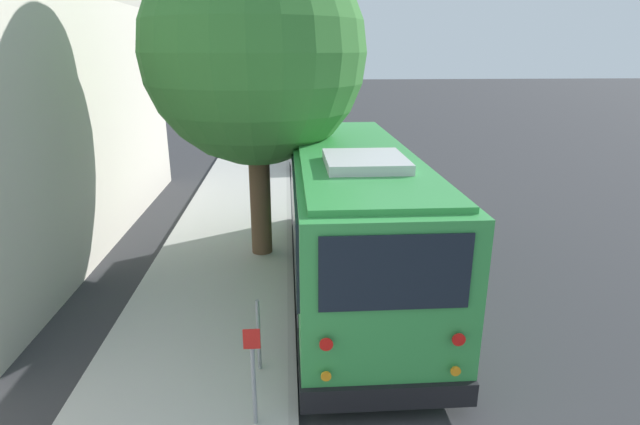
# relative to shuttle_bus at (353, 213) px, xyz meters

# --- Properties ---
(ground_plane) EXTENTS (160.00, 160.00, 0.00)m
(ground_plane) POSITION_rel_shuttle_bus_xyz_m (-1.09, -0.26, -1.70)
(ground_plane) COLOR #333335
(sidewalk_slab) EXTENTS (80.00, 3.19, 0.15)m
(sidewalk_slab) POSITION_rel_shuttle_bus_xyz_m (-1.09, 2.99, -1.63)
(sidewalk_slab) COLOR #B2AFA8
(sidewalk_slab) RESTS_ON ground
(curb_strip) EXTENTS (80.00, 0.14, 0.15)m
(curb_strip) POSITION_rel_shuttle_bus_xyz_m (-1.09, 1.33, -1.63)
(curb_strip) COLOR #9D9A94
(curb_strip) RESTS_ON ground
(shuttle_bus) EXTENTS (8.62, 2.68, 3.21)m
(shuttle_bus) POSITION_rel_shuttle_bus_xyz_m (0.00, 0.00, 0.00)
(shuttle_bus) COLOR green
(shuttle_bus) RESTS_ON ground
(parked_sedan_white) EXTENTS (4.48, 1.87, 1.26)m
(parked_sedan_white) POSITION_rel_shuttle_bus_xyz_m (11.97, 0.43, -1.12)
(parked_sedan_white) COLOR silver
(parked_sedan_white) RESTS_ON ground
(parked_sedan_blue) EXTENTS (4.46, 1.96, 1.31)m
(parked_sedan_blue) POSITION_rel_shuttle_bus_xyz_m (18.01, 0.16, -1.09)
(parked_sedan_blue) COLOR navy
(parked_sedan_blue) RESTS_ON ground
(parked_sedan_navy) EXTENTS (4.38, 2.03, 1.32)m
(parked_sedan_navy) POSITION_rel_shuttle_bus_xyz_m (24.20, 0.04, -1.09)
(parked_sedan_navy) COLOR #19234C
(parked_sedan_navy) RESTS_ON ground
(parked_sedan_tan) EXTENTS (4.37, 1.76, 1.30)m
(parked_sedan_tan) POSITION_rel_shuttle_bus_xyz_m (30.77, 0.36, -1.10)
(parked_sedan_tan) COLOR tan
(parked_sedan_tan) RESTS_ON ground
(street_tree) EXTENTS (4.98, 4.98, 7.99)m
(street_tree) POSITION_rel_shuttle_bus_xyz_m (1.90, 2.02, 3.53)
(street_tree) COLOR brown
(street_tree) RESTS_ON sidewalk_slab
(sign_post_near) EXTENTS (0.06, 0.22, 1.44)m
(sign_post_near) POSITION_rel_shuttle_bus_xyz_m (-4.28, 1.84, -0.81)
(sign_post_near) COLOR gray
(sign_post_near) RESTS_ON sidewalk_slab
(sign_post_far) EXTENTS (0.06, 0.06, 1.20)m
(sign_post_far) POSITION_rel_shuttle_bus_xyz_m (-3.06, 1.84, -0.95)
(sign_post_far) COLOR gray
(sign_post_far) RESTS_ON sidewalk_slab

